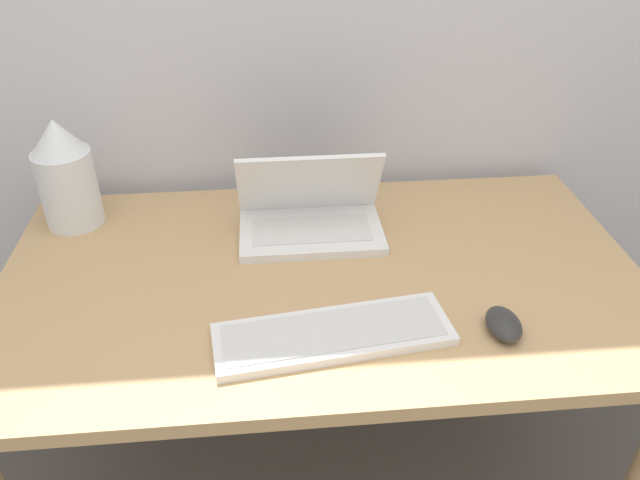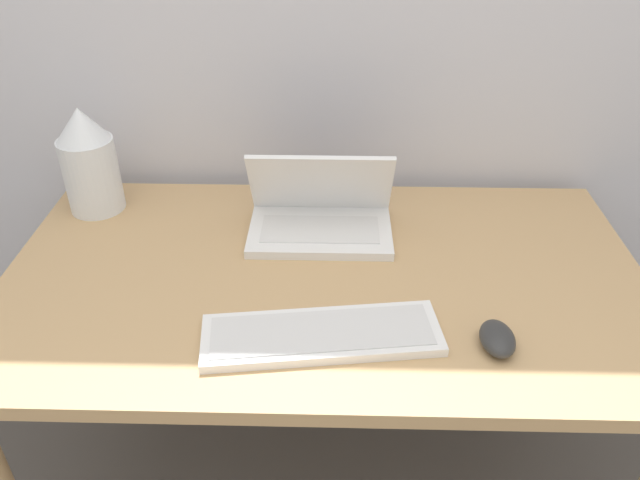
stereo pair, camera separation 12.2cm
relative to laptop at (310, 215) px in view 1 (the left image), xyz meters
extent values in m
cube|color=tan|center=(0.01, -0.16, -0.06)|extent=(1.33, 0.76, 0.03)
cylinder|color=tan|center=(-0.60, 0.16, -0.43)|extent=(0.05, 0.05, 0.71)
cylinder|color=tan|center=(0.62, 0.16, -0.43)|extent=(0.05, 0.05, 0.71)
cube|color=white|center=(0.00, -0.02, -0.03)|extent=(0.32, 0.20, 0.02)
cube|color=silver|center=(0.00, -0.03, -0.02)|extent=(0.26, 0.11, 0.00)
cube|color=white|center=(0.00, 0.03, 0.06)|extent=(0.32, 0.11, 0.18)
cube|color=#0F1938|center=(0.00, 0.04, 0.07)|extent=(0.28, 0.09, 0.15)
cube|color=white|center=(0.01, -0.37, -0.04)|extent=(0.44, 0.19, 0.02)
cube|color=silver|center=(0.01, -0.37, -0.03)|extent=(0.41, 0.16, 0.00)
ellipsoid|color=#2D2D2D|center=(0.32, -0.38, -0.03)|extent=(0.06, 0.10, 0.04)
cylinder|color=white|center=(-0.54, 0.09, 0.05)|extent=(0.13, 0.13, 0.18)
cone|color=white|center=(-0.54, 0.09, 0.17)|extent=(0.12, 0.12, 0.08)
camera|label=1|loc=(-0.09, -1.21, 0.72)|focal=35.00mm
camera|label=2|loc=(0.03, -1.21, 0.72)|focal=35.00mm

